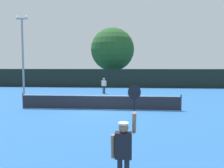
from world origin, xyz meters
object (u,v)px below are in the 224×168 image
Objects in this scene: light_pole at (23,51)px; parked_car_near at (186,80)px; player_serving at (124,146)px; tennis_ball at (112,105)px; large_tree at (112,49)px; player_receiving at (104,84)px.

light_pole is 1.77× the size of parked_car_near.
player_serving is at bearing -101.99° from parked_car_near.
tennis_ball is at bearing -112.82° from parked_car_near.
large_tree is 2.08× the size of parked_car_near.
light_pole is (-8.88, 4.49, 4.32)m from tennis_ball.
parked_car_near is at bearing 74.97° from player_serving.
light_pole is at bearing -115.01° from large_tree.
player_receiving is (-2.75, 19.17, -0.08)m from player_serving.
large_tree reaches higher than tennis_ball.
large_tree is (-2.87, 31.74, 4.45)m from player_serving.
tennis_ball is at bearing -26.82° from light_pole.
player_serving is at bearing 98.15° from player_receiving.
player_serving is 0.32× the size of light_pole.
player_receiving is at bearing -89.44° from large_tree.
light_pole is at bearing -136.81° from parked_car_near.
light_pole is 24.73m from parked_car_near.
player_serving is 32.18m from large_tree.
player_serving is at bearing -58.06° from light_pole.
large_tree is at bearing 95.17° from player_serving.
player_receiving is 8.62m from light_pole.
tennis_ball is 22.53m from parked_car_near.
player_receiving is at bearing 21.84° from light_pole.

